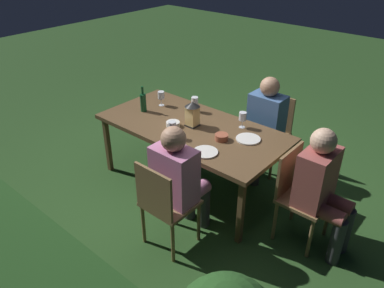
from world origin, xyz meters
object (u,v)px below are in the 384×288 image
Objects in this scene: chair_side_right_a at (164,202)px; plate_a at (205,152)px; bowl_olives at (173,124)px; dining_table at (192,130)px; plate_b at (248,139)px; chair_side_left_a at (271,129)px; wine_glass_a at (172,127)px; green_bottle_on_table at (143,102)px; wine_glass_c at (161,96)px; lantern_centerpiece at (192,113)px; person_in_blue at (263,123)px; bowl_bread at (222,137)px; wine_glass_d at (195,102)px; wine_glass_b at (243,117)px; chair_head_near at (298,191)px; person_in_pink at (180,178)px; person_in_rust at (322,186)px.

chair_side_right_a reaches higher than plate_a.
chair_side_right_a is at bearing 128.22° from bowl_olives.
plate_b is at bearing -167.85° from dining_table.
chair_side_left_a is 5.15× the size of wine_glass_a.
green_bottle_on_table is 1.72× the size of wine_glass_c.
green_bottle_on_table is at bearing 7.12° from lantern_centerpiece.
chair_side_left_a is 1.00× the size of chair_side_right_a.
person_in_blue is (-0.44, -0.68, -0.04)m from dining_table.
person_in_blue reaches higher than bowl_bread.
green_bottle_on_table reaches higher than chair_side_right_a.
chair_side_left_a is 3.74× the size of plate_a.
wine_glass_d is at bearing 41.96° from chair_side_left_a.
dining_table is at bearing -36.74° from plate_a.
chair_side_left_a reaches higher than bowl_bread.
lantern_centerpiece is 1.11× the size of plate_b.
chair_side_right_a is 5.15× the size of wine_glass_b.
bowl_olives is at bearing 98.97° from wine_glass_d.
person_in_blue reaches higher than wine_glass_a.
chair_side_left_a is 1.00× the size of chair_head_near.
wine_glass_d is (-0.40, -0.12, 0.00)m from wine_glass_c.
person_in_blue is at bearing -40.84° from chair_head_near.
wine_glass_a is at bearing 34.57° from bowl_bread.
chair_side_right_a is at bearing 119.18° from wine_glass_d.
lantern_centerpiece is at bearing -0.28° from chair_head_near.
person_in_pink is at bearing 93.18° from bowl_bread.
chair_head_near is at bearing -177.74° from green_bottle_on_table.
plate_a is at bearing 166.76° from green_bottle_on_table.
green_bottle_on_table is 1.06m from bowl_bread.
chair_side_right_a is at bearing 90.00° from person_in_pink.
wine_glass_a is (0.43, -0.57, 0.36)m from chair_side_right_a.
plate_a is (0.79, 0.33, 0.25)m from chair_head_near.
wine_glass_d reaches higher than plate_a.
wine_glass_a is 0.73× the size of plate_a.
chair_side_left_a is at bearing -93.27° from wine_glass_b.
plate_b is (-0.61, -0.12, -0.14)m from lantern_centerpiece.
chair_side_left_a is at bearing -120.06° from bowl_olives.
chair_side_left_a is at bearing -77.97° from plate_b.
wine_glass_b is at bearing -172.10° from wine_glass_c.
chair_head_near is at bearing -131.98° from chair_side_right_a.
green_bottle_on_table is (1.09, 0.95, 0.35)m from chair_side_left_a.
wine_glass_d is at bearing -11.22° from plate_b.
green_bottle_on_table reaches higher than chair_head_near.
bowl_olives is at bearing 4.88° from person_in_rust.
dining_table is at bearing -63.20° from chair_side_right_a.
person_in_blue reaches higher than wine_glass_c.
person_in_pink reaches higher than chair_head_near.
wine_glass_a is (0.43, 0.99, 0.20)m from person_in_blue.
chair_side_right_a is 0.76× the size of person_in_pink.
lantern_centerpiece reaches higher than wine_glass_c.
person_in_blue reaches higher than plate_a.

